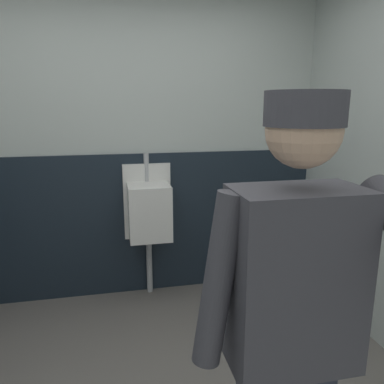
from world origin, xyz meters
The scene contains 5 objects.
wall_back centered at (0.00, 1.70, 1.35)m, with size 3.85×0.12×2.70m, color silver.
wainscot_band_back centered at (0.00, 1.63, 0.62)m, with size 3.25×0.03×1.23m, color #19232D.
urinal_solo centered at (0.14, 1.49, 0.78)m, with size 0.40×0.34×1.24m.
person centered at (0.40, -0.53, 0.98)m, with size 0.63×0.60×1.67m.
trash_bin centered at (1.28, 1.01, 0.28)m, with size 0.39×0.39×0.56m, color #38383D.
Camera 1 is at (-0.15, -1.54, 1.63)m, focal length 35.50 mm.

